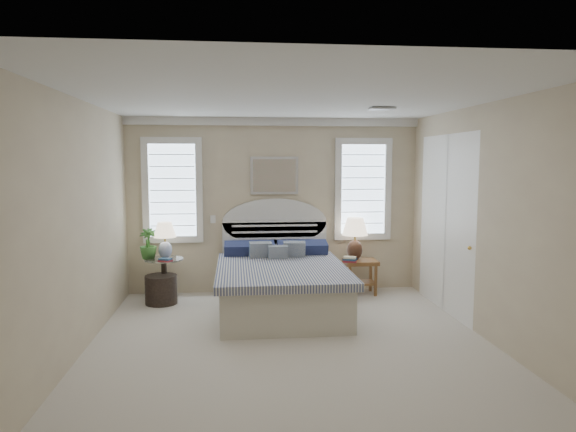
% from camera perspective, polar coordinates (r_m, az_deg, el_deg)
% --- Properties ---
extents(floor, '(4.50, 5.00, 0.01)m').
position_cam_1_polar(floor, '(5.84, 0.44, -14.33)').
color(floor, beige).
rests_on(floor, ground).
extents(ceiling, '(4.50, 5.00, 0.01)m').
position_cam_1_polar(ceiling, '(5.51, 0.46, 12.97)').
color(ceiling, silver).
rests_on(ceiling, wall_back).
extents(wall_back, '(4.50, 0.02, 2.70)m').
position_cam_1_polar(wall_back, '(8.00, -1.54, 1.16)').
color(wall_back, '#BCA98D').
rests_on(wall_back, floor).
extents(wall_left, '(0.02, 5.00, 2.70)m').
position_cam_1_polar(wall_left, '(5.73, -22.54, -1.29)').
color(wall_left, '#BCA98D').
rests_on(wall_left, floor).
extents(wall_right, '(0.02, 5.00, 2.70)m').
position_cam_1_polar(wall_right, '(6.19, 21.64, -0.74)').
color(wall_right, '#BCA98D').
rests_on(wall_right, floor).
extents(crown_molding, '(4.50, 0.08, 0.12)m').
position_cam_1_polar(crown_molding, '(7.95, -1.54, 10.44)').
color(crown_molding, silver).
rests_on(crown_molding, wall_back).
extents(hvac_vent, '(0.30, 0.20, 0.02)m').
position_cam_1_polar(hvac_vent, '(6.53, 10.40, 11.63)').
color(hvac_vent, '#B2B2B2').
rests_on(hvac_vent, ceiling).
extents(switch_plate, '(0.08, 0.01, 0.12)m').
position_cam_1_polar(switch_plate, '(7.98, -8.34, -0.35)').
color(switch_plate, silver).
rests_on(switch_plate, wall_back).
extents(window_left, '(0.90, 0.06, 1.60)m').
position_cam_1_polar(window_left, '(7.99, -12.70, 2.80)').
color(window_left, '#C6E1FB').
rests_on(window_left, wall_back).
extents(window_right, '(0.90, 0.06, 1.60)m').
position_cam_1_polar(window_right, '(8.18, 8.30, 2.97)').
color(window_right, '#C6E1FB').
rests_on(window_right, wall_back).
extents(painting, '(0.74, 0.04, 0.58)m').
position_cam_1_polar(painting, '(7.93, -1.52, 4.52)').
color(painting, silver).
rests_on(painting, wall_back).
extents(closet_door, '(0.02, 1.80, 2.40)m').
position_cam_1_polar(closet_door, '(7.27, 17.10, -0.80)').
color(closet_door, white).
rests_on(closet_door, floor).
extents(bed, '(1.72, 2.28, 1.47)m').
position_cam_1_polar(bed, '(7.12, -0.87, -7.33)').
color(bed, silver).
rests_on(bed, floor).
extents(side_table_left, '(0.56, 0.56, 0.63)m').
position_cam_1_polar(side_table_left, '(7.74, -13.60, -6.40)').
color(side_table_left, black).
rests_on(side_table_left, floor).
extents(nightstand_right, '(0.50, 0.40, 0.53)m').
position_cam_1_polar(nightstand_right, '(8.00, 8.05, -5.89)').
color(nightstand_right, brown).
rests_on(nightstand_right, floor).
extents(floor_pot, '(0.52, 0.52, 0.41)m').
position_cam_1_polar(floor_pot, '(7.66, -13.91, -7.93)').
color(floor_pot, black).
rests_on(floor_pot, floor).
extents(lamp_left, '(0.38, 0.38, 0.53)m').
position_cam_1_polar(lamp_left, '(7.70, -13.52, -2.17)').
color(lamp_left, silver).
rests_on(lamp_left, side_table_left).
extents(lamp_right, '(0.44, 0.44, 0.65)m').
position_cam_1_polar(lamp_right, '(7.98, 7.45, -1.96)').
color(lamp_right, black).
rests_on(lamp_right, nightstand_right).
extents(potted_plant, '(0.26, 0.26, 0.44)m').
position_cam_1_polar(potted_plant, '(7.72, -15.28, -2.98)').
color(potted_plant, '#30692A').
rests_on(potted_plant, side_table_left).
extents(books_left, '(0.21, 0.18, 0.05)m').
position_cam_1_polar(books_left, '(7.47, -13.48, -4.77)').
color(books_left, maroon).
rests_on(books_left, side_table_left).
extents(books_right, '(0.24, 0.21, 0.08)m').
position_cam_1_polar(books_right, '(7.79, 6.88, -4.82)').
color(books_right, maroon).
rests_on(books_right, nightstand_right).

